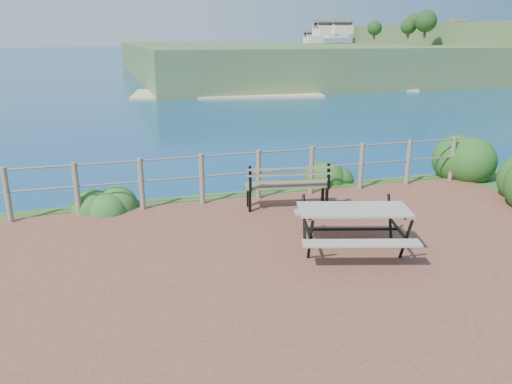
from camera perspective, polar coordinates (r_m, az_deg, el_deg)
The scene contains 9 objects.
ground at distance 7.25m, azimuth 8.24°, elevation -8.74°, with size 10.00×7.00×0.12m, color brown.
ocean at distance 205.90m, azimuth -16.86°, elevation 15.78°, with size 1200.00×1200.00×0.00m, color navy.
safety_railing at distance 9.98m, azimuth 0.27°, elevation 2.31°, with size 9.40×0.10×1.00m.
distant_bay at distance 272.82m, azimuth 24.01°, elevation 14.95°, with size 290.00×232.36×24.00m.
picnic_table at distance 7.68m, azimuth 10.98°, elevation -3.73°, with size 1.77×1.38×0.69m.
park_bench at distance 9.45m, azimuth 3.62°, elevation 1.53°, with size 1.64×0.66×0.90m.
shrub_right_edge at distance 12.68m, azimuth 21.82°, elevation 1.63°, with size 1.22×1.22×1.73m, color #154717.
shrub_lip_west at distance 10.04m, azimuth -16.68°, elevation -1.79°, with size 0.83×0.83×0.59m, color #275620.
shrub_lip_east at distance 11.57m, azimuth 8.22°, elevation 1.30°, with size 0.85×0.85×0.63m, color #154717.
Camera 1 is at (-2.87, -5.86, 3.17)m, focal length 35.00 mm.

